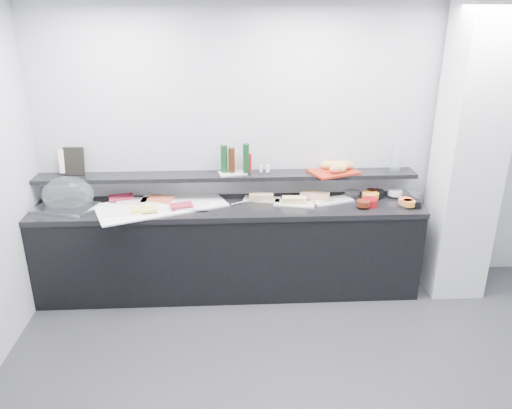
{
  "coord_description": "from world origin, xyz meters",
  "views": [
    {
      "loc": [
        -0.66,
        -2.63,
        2.62
      ],
      "look_at": [
        -0.45,
        1.45,
        1.0
      ],
      "focal_mm": 35.0,
      "sensor_mm": 36.0,
      "label": 1
    }
  ],
  "objects_px": {
    "bread_tray": "(333,172)",
    "sandwich_plate_mid": "(294,204)",
    "cloche_base": "(66,208)",
    "framed_print": "(74,161)",
    "condiment_tray": "(233,173)",
    "carafe": "(396,157)"
  },
  "relations": [
    {
      "from": "cloche_base",
      "to": "bread_tray",
      "type": "xyz_separation_m",
      "value": [
        2.48,
        0.2,
        0.24
      ]
    },
    {
      "from": "cloche_base",
      "to": "bread_tray",
      "type": "distance_m",
      "value": 2.5
    },
    {
      "from": "framed_print",
      "to": "condiment_tray",
      "type": "bearing_deg",
      "value": 0.49
    },
    {
      "from": "cloche_base",
      "to": "carafe",
      "type": "distance_m",
      "value": 3.1
    },
    {
      "from": "bread_tray",
      "to": "carafe",
      "type": "xyz_separation_m",
      "value": [
        0.59,
        -0.01,
        0.14
      ]
    },
    {
      "from": "cloche_base",
      "to": "bread_tray",
      "type": "height_order",
      "value": "bread_tray"
    },
    {
      "from": "cloche_base",
      "to": "bread_tray",
      "type": "bearing_deg",
      "value": 23.2
    },
    {
      "from": "cloche_base",
      "to": "condiment_tray",
      "type": "bearing_deg",
      "value": 26.74
    },
    {
      "from": "condiment_tray",
      "to": "carafe",
      "type": "xyz_separation_m",
      "value": [
        1.55,
        -0.03,
        0.14
      ]
    },
    {
      "from": "sandwich_plate_mid",
      "to": "framed_print",
      "type": "distance_m",
      "value": 2.1
    },
    {
      "from": "carafe",
      "to": "sandwich_plate_mid",
      "type": "bearing_deg",
      "value": -170.64
    },
    {
      "from": "sandwich_plate_mid",
      "to": "bread_tray",
      "type": "xyz_separation_m",
      "value": [
        0.39,
        0.17,
        0.25
      ]
    },
    {
      "from": "condiment_tray",
      "to": "bread_tray",
      "type": "distance_m",
      "value": 0.96
    },
    {
      "from": "condiment_tray",
      "to": "bread_tray",
      "type": "relative_size",
      "value": 0.59
    },
    {
      "from": "framed_print",
      "to": "condiment_tray",
      "type": "xyz_separation_m",
      "value": [
        1.48,
        -0.06,
        -0.12
      ]
    },
    {
      "from": "bread_tray",
      "to": "carafe",
      "type": "relative_size",
      "value": 1.44
    },
    {
      "from": "bread_tray",
      "to": "framed_print",
      "type": "bearing_deg",
      "value": 156.36
    },
    {
      "from": "framed_print",
      "to": "condiment_tray",
      "type": "relative_size",
      "value": 1.02
    },
    {
      "from": "sandwich_plate_mid",
      "to": "framed_print",
      "type": "bearing_deg",
      "value": -174.26
    },
    {
      "from": "sandwich_plate_mid",
      "to": "carafe",
      "type": "xyz_separation_m",
      "value": [
        0.98,
        0.16,
        0.39
      ]
    },
    {
      "from": "bread_tray",
      "to": "sandwich_plate_mid",
      "type": "bearing_deg",
      "value": -178.25
    },
    {
      "from": "cloche_base",
      "to": "framed_print",
      "type": "bearing_deg",
      "value": 100.81
    }
  ]
}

